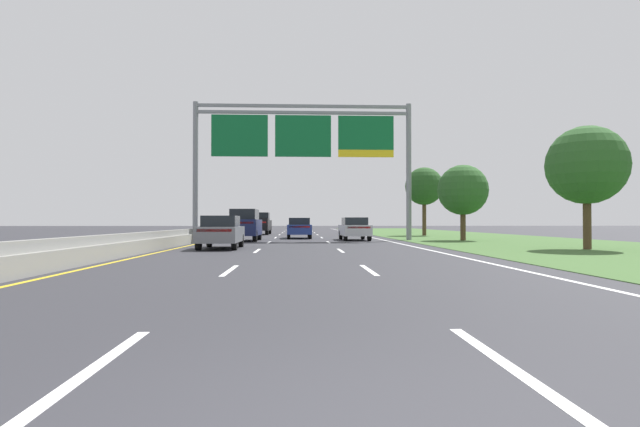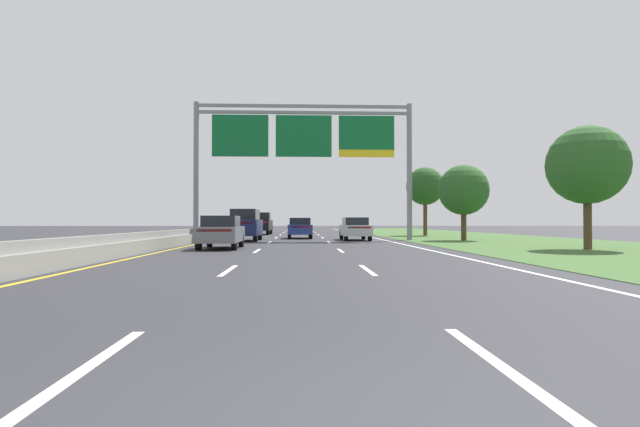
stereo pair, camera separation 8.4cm
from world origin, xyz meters
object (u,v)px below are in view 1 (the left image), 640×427
overhead_sign_gantry (303,142)px  roadside_tree_near (587,165)px  pickup_truck_black (260,224)px  roadside_tree_mid (463,190)px  roadside_tree_far (424,186)px  car_grey_left_lane_sedan (221,232)px  car_navy_left_lane_suv (245,224)px  car_silver_right_lane_sedan (354,228)px  car_blue_centre_lane_sedan (299,228)px

overhead_sign_gantry → roadside_tree_near: (12.98, -12.01, -2.85)m
pickup_truck_black → roadside_tree_near: 32.94m
overhead_sign_gantry → roadside_tree_mid: size_ratio=2.93×
roadside_tree_mid → roadside_tree_far: (0.31, 11.82, 1.06)m
car_grey_left_lane_sedan → roadside_tree_mid: (14.86, 9.49, 2.61)m
car_navy_left_lane_suv → pickup_truck_black: bearing=1.6°
pickup_truck_black → car_silver_right_lane_sedan: (7.72, -15.72, -0.26)m
car_grey_left_lane_sedan → roadside_tree_mid: 17.83m
car_blue_centre_lane_sedan → car_grey_left_lane_sedan: 15.06m
pickup_truck_black → roadside_tree_near: bearing=-147.5°
overhead_sign_gantry → car_navy_left_lane_suv: overhead_sign_gantry is taller
overhead_sign_gantry → roadside_tree_near: size_ratio=2.63×
car_blue_centre_lane_sedan → car_silver_right_lane_sedan: bearing=-136.3°
car_grey_left_lane_sedan → roadside_tree_mid: bearing=-58.1°
car_blue_centre_lane_sedan → roadside_tree_far: size_ratio=0.71×
car_navy_left_lane_suv → roadside_tree_mid: roadside_tree_mid is taller
car_silver_right_lane_sedan → car_blue_centre_lane_sedan: bearing=43.0°
roadside_tree_mid → roadside_tree_far: roadside_tree_far is taller
car_navy_left_lane_suv → roadside_tree_mid: bearing=-90.2°
pickup_truck_black → car_silver_right_lane_sedan: 17.52m
roadside_tree_mid → overhead_sign_gantry: bearing=175.4°
car_silver_right_lane_sedan → roadside_tree_near: size_ratio=0.78×
car_navy_left_lane_suv → roadside_tree_near: bearing=-123.2°
pickup_truck_black → car_navy_left_lane_suv: (0.25, -16.63, 0.02)m
pickup_truck_black → roadside_tree_near: (17.13, -27.99, 2.82)m
roadside_tree_near → roadside_tree_far: size_ratio=0.92×
car_blue_centre_lane_sedan → car_navy_left_lane_suv: 6.08m
pickup_truck_black → roadside_tree_far: bearing=-107.2°
car_grey_left_lane_sedan → roadside_tree_far: bearing=-36.1°
pickup_truck_black → car_blue_centre_lane_sedan: (3.90, -11.77, -0.26)m
car_grey_left_lane_sedan → roadside_tree_near: roadside_tree_near is taller
overhead_sign_gantry → car_navy_left_lane_suv: 6.89m
car_navy_left_lane_suv → roadside_tree_near: (16.88, -11.36, 2.79)m
overhead_sign_gantry → car_silver_right_lane_sedan: bearing=4.3°
car_blue_centre_lane_sedan → car_navy_left_lane_suv: car_navy_left_lane_suv is taller
car_navy_left_lane_suv → car_grey_left_lane_sedan: bearing=-180.0°
pickup_truck_black → car_blue_centre_lane_sedan: 12.40m
car_blue_centre_lane_sedan → pickup_truck_black: bearing=17.9°
roadside_tree_far → pickup_truck_black: bearing=161.8°
car_silver_right_lane_sedan → car_grey_left_lane_sedan: same height
car_grey_left_lane_sedan → roadside_tree_near: 17.36m
pickup_truck_black → roadside_tree_mid: 22.69m
pickup_truck_black → car_navy_left_lane_suv: 16.63m
car_blue_centre_lane_sedan → roadside_tree_far: 13.74m
car_silver_right_lane_sedan → overhead_sign_gantry: bearing=93.2°
car_grey_left_lane_sedan → roadside_tree_far: roadside_tree_far is taller
car_blue_centre_lane_sedan → roadside_tree_near: size_ratio=0.77×
car_grey_left_lane_sedan → car_silver_right_lane_sedan: bearing=-36.2°
car_navy_left_lane_suv → roadside_tree_far: (15.05, 11.59, 3.39)m
car_silver_right_lane_sedan → roadside_tree_near: roadside_tree_near is taller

